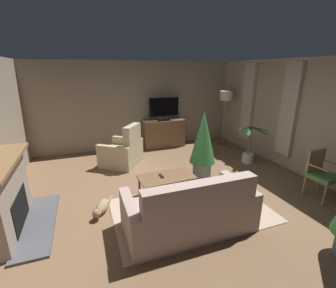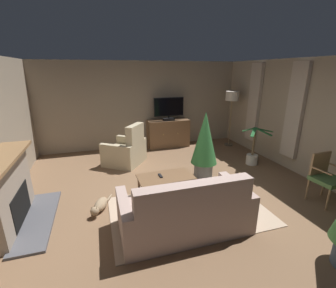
# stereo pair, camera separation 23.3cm
# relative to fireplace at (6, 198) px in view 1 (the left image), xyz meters

# --- Properties ---
(ground_plane) EXTENTS (6.79, 7.48, 0.04)m
(ground_plane) POSITION_rel_fireplace_xyz_m (2.81, -0.04, -0.56)
(ground_plane) COLOR brown
(wall_back) EXTENTS (6.79, 0.10, 2.64)m
(wall_back) POSITION_rel_fireplace_xyz_m (2.81, 3.45, 0.77)
(wall_back) COLOR gray
(wall_back) RESTS_ON ground_plane
(wall_right_with_window) EXTENTS (0.10, 7.48, 2.64)m
(wall_right_with_window) POSITION_rel_fireplace_xyz_m (5.96, -0.04, 0.77)
(wall_right_with_window) COLOR gray
(wall_right_with_window) RESTS_ON ground_plane
(curtain_panel_near) EXTENTS (0.10, 0.44, 2.21)m
(curtain_panel_near) POSITION_rel_fireplace_xyz_m (5.85, 0.51, 0.91)
(curtain_panel_near) COLOR #B2A393
(curtain_panel_far) EXTENTS (0.10, 0.44, 2.21)m
(curtain_panel_far) POSITION_rel_fireplace_xyz_m (5.85, 2.01, 0.91)
(curtain_panel_far) COLOR #B2A393
(rug_central) EXTENTS (2.69, 1.71, 0.01)m
(rug_central) POSITION_rel_fireplace_xyz_m (2.83, -0.50, -0.54)
(rug_central) COLOR tan
(rug_central) RESTS_ON ground_plane
(fireplace) EXTENTS (0.83, 1.69, 1.15)m
(fireplace) POSITION_rel_fireplace_xyz_m (0.00, 0.00, 0.00)
(fireplace) COLOR #4C4C51
(fireplace) RESTS_ON ground_plane
(tv_cabinet) EXTENTS (1.31, 0.50, 0.87)m
(tv_cabinet) POSITION_rel_fireplace_xyz_m (3.56, 3.10, -0.13)
(tv_cabinet) COLOR #4A3523
(tv_cabinet) RESTS_ON ground_plane
(television) EXTENTS (0.94, 0.20, 0.71)m
(television) POSITION_rel_fireplace_xyz_m (3.56, 3.05, 0.70)
(television) COLOR black
(television) RESTS_ON tv_cabinet
(coffee_table) EXTENTS (1.08, 0.61, 0.43)m
(coffee_table) POSITION_rel_fireplace_xyz_m (2.58, 0.11, -0.16)
(coffee_table) COLOR brown
(coffee_table) RESTS_ON ground_plane
(tv_remote) EXTENTS (0.06, 0.17, 0.02)m
(tv_remote) POSITION_rel_fireplace_xyz_m (2.49, 0.15, -0.11)
(tv_remote) COLOR black
(tv_remote) RESTS_ON coffee_table
(sofa_floral) EXTENTS (1.96, 0.95, 0.96)m
(sofa_floral) POSITION_rel_fireplace_xyz_m (2.58, -0.96, -0.23)
(sofa_floral) COLOR #A3897F
(sofa_floral) RESTS_ON ground_plane
(armchair_near_window) EXTENTS (1.25, 1.27, 1.07)m
(armchair_near_window) POSITION_rel_fireplace_xyz_m (2.08, 2.05, -0.21)
(armchair_near_window) COLOR tan
(armchair_near_window) RESTS_ON ground_plane
(side_chair_beside_plant) EXTENTS (0.53, 0.50, 0.92)m
(side_chair_beside_plant) POSITION_rel_fireplace_xyz_m (5.36, -0.91, -0.04)
(side_chair_beside_plant) COLOR #4C703D
(side_chair_beside_plant) RESTS_ON ground_plane
(potted_plant_leafy_by_curtain) EXTENTS (0.58, 0.58, 1.53)m
(potted_plant_leafy_by_curtain) POSITION_rel_fireplace_xyz_m (3.64, 0.65, 0.30)
(potted_plant_leafy_by_curtain) COLOR slate
(potted_plant_leafy_by_curtain) RESTS_ON ground_plane
(potted_plant_tall_palm_by_window) EXTENTS (0.80, 0.77, 1.00)m
(potted_plant_tall_palm_by_window) POSITION_rel_fireplace_xyz_m (5.22, 1.01, -0.28)
(potted_plant_tall_palm_by_window) COLOR beige
(potted_plant_tall_palm_by_window) RESTS_ON ground_plane
(cat) EXTENTS (0.40, 0.67, 0.21)m
(cat) POSITION_rel_fireplace_xyz_m (1.34, -0.02, -0.44)
(cat) COLOR #937A5B
(cat) RESTS_ON ground_plane
(floor_lamp) EXTENTS (0.41, 0.41, 1.74)m
(floor_lamp) POSITION_rel_fireplace_xyz_m (5.50, 2.62, 0.95)
(floor_lamp) COLOR #4C4233
(floor_lamp) RESTS_ON ground_plane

